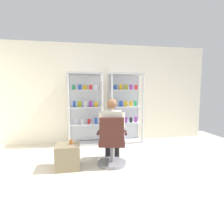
# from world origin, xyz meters

# --- Properties ---
(ground_plane) EXTENTS (7.20, 7.20, 0.00)m
(ground_plane) POSITION_xyz_m (0.00, 0.00, 0.00)
(ground_plane) COLOR beige
(back_wall) EXTENTS (6.00, 0.10, 2.70)m
(back_wall) POSITION_xyz_m (0.00, 3.00, 1.35)
(back_wall) COLOR silver
(back_wall) RESTS_ON ground
(display_cabinet_left) EXTENTS (0.90, 0.45, 1.90)m
(display_cabinet_left) POSITION_xyz_m (-0.55, 2.76, 0.97)
(display_cabinet_left) COLOR #B7B7BC
(display_cabinet_left) RESTS_ON ground
(display_cabinet_right) EXTENTS (0.90, 0.45, 1.90)m
(display_cabinet_right) POSITION_xyz_m (0.55, 2.76, 0.97)
(display_cabinet_right) COLOR #B7B7BC
(display_cabinet_right) RESTS_ON ground
(office_chair) EXTENTS (0.61, 0.57, 0.96)m
(office_chair) POSITION_xyz_m (-0.12, 1.14, 0.39)
(office_chair) COLOR slate
(office_chair) RESTS_ON ground
(seated_shopkeeper) EXTENTS (0.54, 0.61, 1.29)m
(seated_shopkeeper) POSITION_xyz_m (-0.09, 1.30, 0.71)
(seated_shopkeeper) COLOR black
(seated_shopkeeper) RESTS_ON ground
(storage_crate) EXTENTS (0.44, 0.47, 0.45)m
(storage_crate) POSITION_xyz_m (-0.95, 1.19, 0.22)
(storage_crate) COLOR #72664C
(storage_crate) RESTS_ON ground
(tea_glass) EXTENTS (0.06, 0.06, 0.08)m
(tea_glass) POSITION_xyz_m (-0.89, 1.21, 0.49)
(tea_glass) COLOR brown
(tea_glass) RESTS_ON storage_crate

